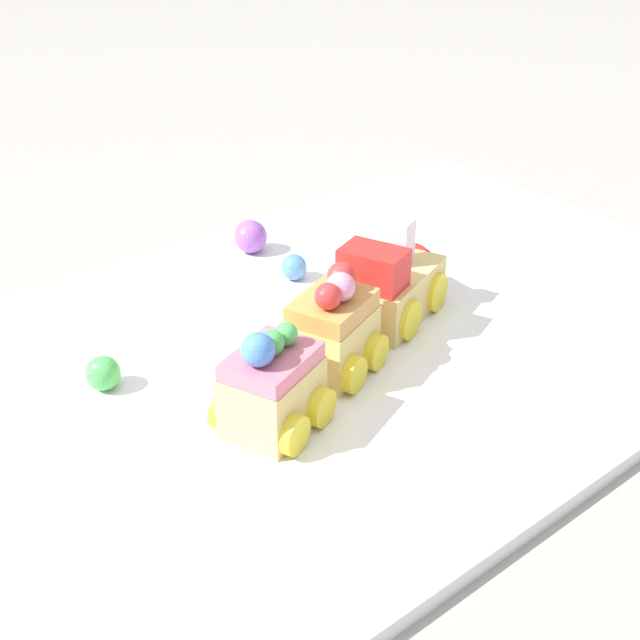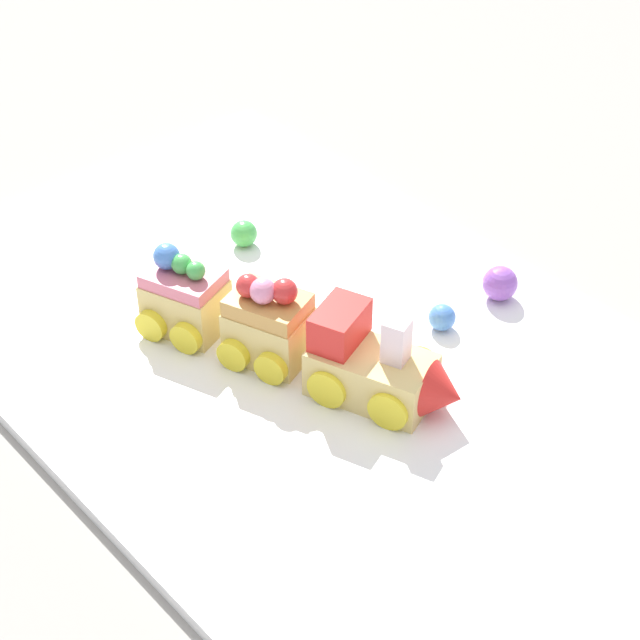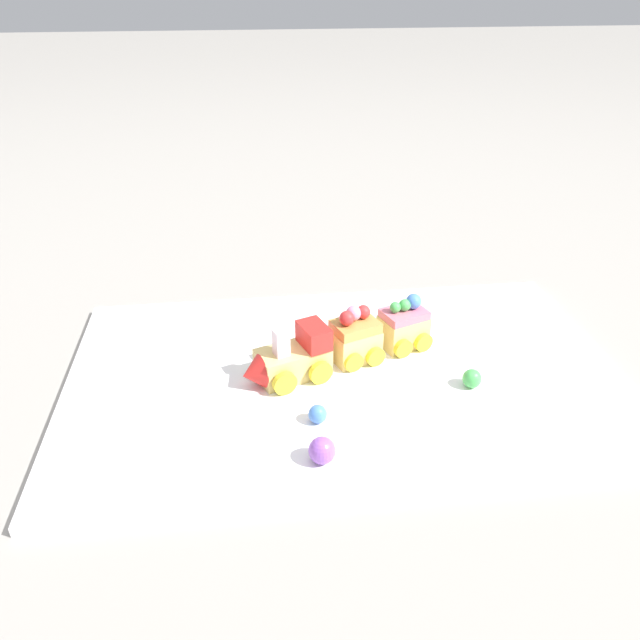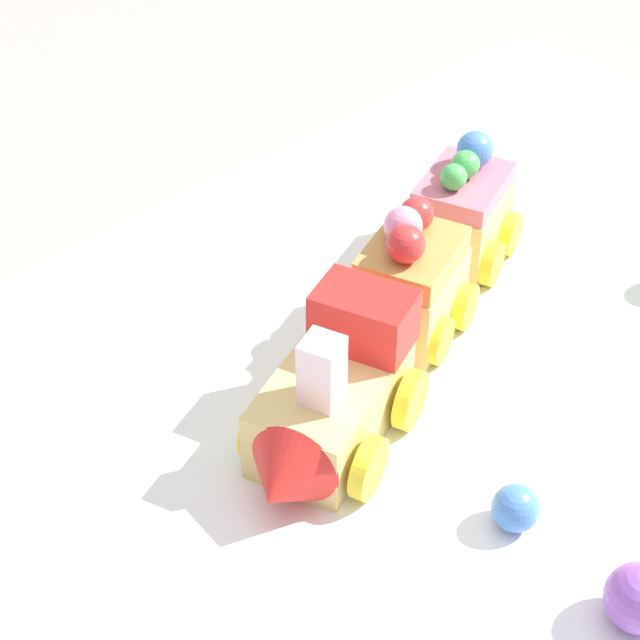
{
  "view_description": "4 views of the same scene",
  "coord_description": "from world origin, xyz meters",
  "px_view_note": "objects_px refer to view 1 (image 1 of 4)",
  "views": [
    {
      "loc": [
        -0.37,
        -0.44,
        0.36
      ],
      "look_at": [
        0.01,
        0.02,
        0.02
      ],
      "focal_mm": 50.0,
      "sensor_mm": 36.0,
      "label": 1
    },
    {
      "loc": [
        0.5,
        -0.43,
        0.57
      ],
      "look_at": [
        0.01,
        -0.0,
        0.05
      ],
      "focal_mm": 60.0,
      "sensor_mm": 36.0,
      "label": 2
    },
    {
      "loc": [
        0.12,
        0.68,
        0.49
      ],
      "look_at": [
        0.03,
        -0.03,
        0.07
      ],
      "focal_mm": 35.0,
      "sensor_mm": 36.0,
      "label": 3
    },
    {
      "loc": [
        0.33,
        0.27,
        0.4
      ],
      "look_at": [
        0.04,
        -0.03,
        0.05
      ],
      "focal_mm": 60.0,
      "sensor_mm": 36.0,
      "label": 4
    }
  ],
  "objects_px": {
    "cake_train_locomotive": "(393,282)",
    "gumball_green": "(103,373)",
    "cake_car_strawberry": "(272,389)",
    "gumball_blue": "(294,267)",
    "cake_car_caramel": "(333,331)",
    "gumball_purple": "(251,237)"
  },
  "relations": [
    {
      "from": "cake_train_locomotive",
      "to": "cake_car_caramel",
      "type": "relative_size",
      "value": 1.59
    },
    {
      "from": "cake_car_caramel",
      "to": "cake_car_strawberry",
      "type": "height_order",
      "value": "cake_car_caramel"
    },
    {
      "from": "cake_car_caramel",
      "to": "gumball_purple",
      "type": "xyz_separation_m",
      "value": [
        0.07,
        0.2,
        -0.02
      ]
    },
    {
      "from": "gumball_purple",
      "to": "cake_car_caramel",
      "type": "bearing_deg",
      "value": -109.61
    },
    {
      "from": "cake_car_strawberry",
      "to": "gumball_purple",
      "type": "bearing_deg",
      "value": 36.87
    },
    {
      "from": "cake_car_strawberry",
      "to": "gumball_blue",
      "type": "bearing_deg",
      "value": 27.65
    },
    {
      "from": "cake_train_locomotive",
      "to": "gumball_green",
      "type": "relative_size",
      "value": 5.09
    },
    {
      "from": "cake_car_strawberry",
      "to": "gumball_blue",
      "type": "relative_size",
      "value": 3.47
    },
    {
      "from": "cake_train_locomotive",
      "to": "gumball_green",
      "type": "height_order",
      "value": "cake_train_locomotive"
    },
    {
      "from": "cake_car_strawberry",
      "to": "gumball_green",
      "type": "distance_m",
      "value": 0.13
    },
    {
      "from": "gumball_purple",
      "to": "cake_train_locomotive",
      "type": "bearing_deg",
      "value": -82.2
    },
    {
      "from": "cake_car_caramel",
      "to": "gumball_blue",
      "type": "xyz_separation_m",
      "value": [
        0.07,
        0.13,
        -0.02
      ]
    },
    {
      "from": "gumball_green",
      "to": "gumball_blue",
      "type": "height_order",
      "value": "gumball_green"
    },
    {
      "from": "gumball_purple",
      "to": "gumball_blue",
      "type": "xyz_separation_m",
      "value": [
        -0.0,
        -0.07,
        -0.0
      ]
    },
    {
      "from": "cake_train_locomotive",
      "to": "gumball_purple",
      "type": "relative_size",
      "value": 4.15
    },
    {
      "from": "gumball_blue",
      "to": "gumball_green",
      "type": "bearing_deg",
      "value": -167.41
    },
    {
      "from": "cake_car_caramel",
      "to": "gumball_purple",
      "type": "distance_m",
      "value": 0.21
    },
    {
      "from": "gumball_purple",
      "to": "gumball_green",
      "type": "distance_m",
      "value": 0.24
    },
    {
      "from": "cake_train_locomotive",
      "to": "gumball_purple",
      "type": "distance_m",
      "value": 0.16
    },
    {
      "from": "gumball_green",
      "to": "cake_train_locomotive",
      "type": "bearing_deg",
      "value": -11.97
    },
    {
      "from": "cake_train_locomotive",
      "to": "cake_car_caramel",
      "type": "xyz_separation_m",
      "value": [
        -0.09,
        -0.03,
        0.01
      ]
    },
    {
      "from": "cake_train_locomotive",
      "to": "cake_car_strawberry",
      "type": "xyz_separation_m",
      "value": [
        -0.17,
        -0.06,
        0.0
      ]
    }
  ]
}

